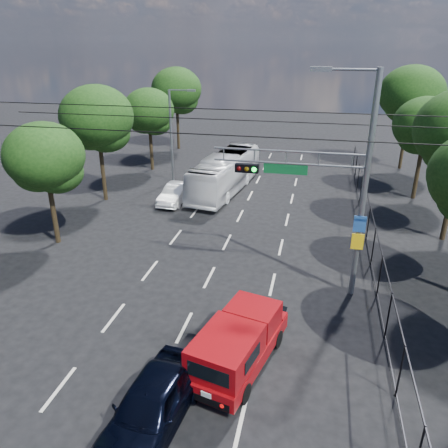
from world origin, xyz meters
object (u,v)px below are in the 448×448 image
(red_pickup, at_px, (239,342))
(navy_hatchback, at_px, (151,406))
(white_van, at_px, (176,193))
(white_bus, at_px, (225,173))
(signal_mast, at_px, (334,178))

(red_pickup, bearing_deg, navy_hatchback, -122.89)
(white_van, bearing_deg, red_pickup, -60.86)
(navy_hatchback, height_order, white_bus, white_bus)
(navy_hatchback, distance_m, white_bus, 21.57)
(white_bus, bearing_deg, navy_hatchback, -75.89)
(red_pickup, height_order, navy_hatchback, red_pickup)
(signal_mast, height_order, white_van, signal_mast)
(white_bus, distance_m, white_van, 4.26)
(white_bus, xyz_separation_m, white_van, (-2.78, -3.14, -0.74))
(red_pickup, height_order, white_bus, white_bus)
(red_pickup, distance_m, navy_hatchback, 3.63)
(red_pickup, relative_size, white_bus, 0.53)
(navy_hatchback, distance_m, white_van, 19.02)
(signal_mast, xyz_separation_m, white_van, (-10.07, 9.55, -4.60))
(white_van, bearing_deg, white_bus, 52.14)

